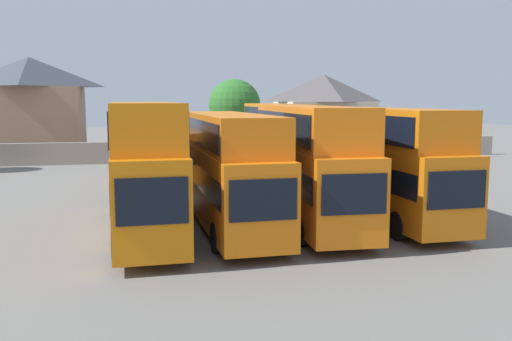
{
  "coord_description": "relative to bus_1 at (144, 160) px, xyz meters",
  "views": [
    {
      "loc": [
        -5.53,
        -22.31,
        5.31
      ],
      "look_at": [
        0.0,
        3.0,
        1.97
      ],
      "focal_mm": 38.89,
      "sensor_mm": 36.0,
      "label": 1
    }
  ],
  "objects": [
    {
      "name": "bus_3",
      "position": [
        6.87,
        0.2,
        -0.09
      ],
      "size": [
        3.01,
        11.12,
        5.03
      ],
      "rotation": [
        0.0,
        0.0,
        -1.61
      ],
      "color": "orange",
      "rests_on": "ground"
    },
    {
      "name": "depot_boundary_wall",
      "position": [
        5.21,
        25.11,
        -2.02
      ],
      "size": [
        56.0,
        0.5,
        1.8
      ],
      "primitive_type": "cube",
      "color": "gray",
      "rests_on": "ground"
    },
    {
      "name": "house_terrace_left",
      "position": [
        -9.82,
        33.54,
        1.79
      ],
      "size": [
        9.67,
        8.14,
        9.22
      ],
      "color": "#9E7A60",
      "rests_on": "ground"
    },
    {
      "name": "bus_1",
      "position": [
        0.0,
        0.0,
        0.0
      ],
      "size": [
        2.7,
        11.37,
        5.19
      ],
      "rotation": [
        0.0,
        0.0,
        -1.55
      ],
      "color": "orange",
      "rests_on": "ground"
    },
    {
      "name": "house_terrace_centre",
      "position": [
        19.01,
        33.26,
        1.1
      ],
      "size": [
        9.28,
        8.16,
        7.86
      ],
      "color": "beige",
      "rests_on": "ground"
    },
    {
      "name": "bus_7",
      "position": [
        9.38,
        15.29,
        -0.1
      ],
      "size": [
        2.62,
        11.36,
        4.99
      ],
      "rotation": [
        0.0,
        0.0,
        -1.56
      ],
      "color": "orange",
      "rests_on": "ground"
    },
    {
      "name": "ground",
      "position": [
        5.21,
        18.16,
        -2.92
      ],
      "size": [
        140.0,
        140.0,
        0.0
      ],
      "primitive_type": "plane",
      "color": "slate"
    },
    {
      "name": "bus_4",
      "position": [
        10.44,
        -0.03,
        -0.15
      ],
      "size": [
        2.75,
        10.11,
        4.92
      ],
      "rotation": [
        0.0,
        0.0,
        -1.55
      ],
      "color": "orange",
      "rests_on": "ground"
    },
    {
      "name": "bus_2",
      "position": [
        3.4,
        -0.11,
        -0.25
      ],
      "size": [
        2.77,
        10.83,
        4.72
      ],
      "rotation": [
        0.0,
        0.0,
        -1.55
      ],
      "color": "orange",
      "rests_on": "ground"
    },
    {
      "name": "bus_6",
      "position": [
        4.5,
        15.27,
        -0.91
      ],
      "size": [
        3.05,
        10.39,
        3.52
      ],
      "rotation": [
        0.0,
        0.0,
        -1.52
      ],
      "color": "orange",
      "rests_on": "ground"
    },
    {
      "name": "bus_5",
      "position": [
        1.5,
        14.78,
        -1.01
      ],
      "size": [
        2.56,
        10.23,
        3.33
      ],
      "rotation": [
        0.0,
        0.0,
        -1.57
      ],
      "color": "orange",
      "rests_on": "ground"
    },
    {
      "name": "tree_left_of_lot",
      "position": [
        8.56,
        27.61,
        1.83
      ],
      "size": [
        4.73,
        4.73,
        7.13
      ],
      "color": "brown",
      "rests_on": "ground"
    }
  ]
}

